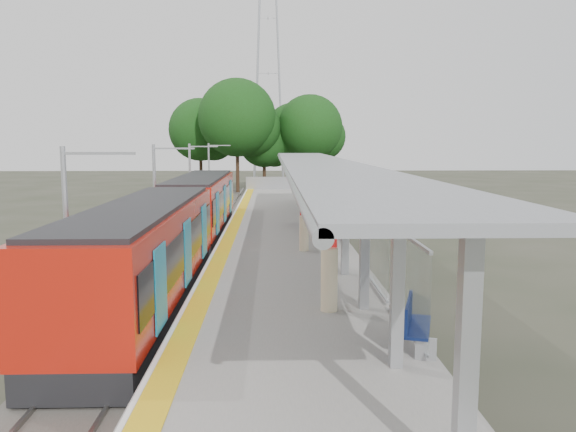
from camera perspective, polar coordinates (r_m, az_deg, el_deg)
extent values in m
cube|color=#59544C|center=(29.59, -9.40, -3.08)|extent=(3.00, 70.00, 0.24)
cube|color=gray|center=(29.25, -0.64, -2.34)|extent=(6.00, 50.00, 1.00)
cube|color=yellow|center=(29.24, -5.64, -1.36)|extent=(0.60, 50.00, 0.02)
cube|color=#9EA0A5|center=(53.91, -1.09, 3.37)|extent=(6.00, 0.10, 1.20)
cube|color=black|center=(18.47, -14.25, -7.98)|extent=(2.50, 13.50, 0.70)
cube|color=#B2180C|center=(18.12, -14.41, -3.09)|extent=(2.65, 13.50, 2.50)
cube|color=black|center=(18.11, -14.41, -2.94)|extent=(2.72, 12.96, 1.20)
cube|color=black|center=(17.93, -14.54, 1.00)|extent=(2.40, 12.82, 0.15)
cube|color=#0E6C8E|center=(17.89, -10.13, -3.59)|extent=(0.04, 1.30, 2.00)
cylinder|color=black|center=(14.23, -18.46, -14.16)|extent=(2.20, 0.70, 0.70)
cube|color=black|center=(32.09, -8.78, -1.28)|extent=(2.50, 13.50, 0.70)
cube|color=#B2180C|center=(31.88, -8.84, 1.57)|extent=(2.65, 13.50, 2.50)
cube|color=black|center=(31.88, -8.84, 1.65)|extent=(2.72, 12.96, 1.20)
cube|color=black|center=(31.78, -8.89, 3.90)|extent=(2.40, 12.83, 0.15)
cube|color=#0E6C8E|center=(31.76, -6.40, 1.31)|extent=(0.04, 1.30, 2.00)
cylinder|color=black|center=(27.52, -9.99, -3.40)|extent=(2.20, 0.70, 0.70)
cube|color=black|center=(24.99, -10.84, -0.69)|extent=(2.30, 0.80, 2.40)
cube|color=#9EA0A5|center=(7.76, 17.70, -13.71)|extent=(0.25, 0.25, 3.50)
cube|color=#9EA0A5|center=(11.43, 11.06, -6.61)|extent=(0.25, 0.25, 3.50)
cube|color=#9EA0A5|center=(15.27, 7.79, -2.97)|extent=(0.25, 0.25, 3.50)
cube|color=#9EA0A5|center=(19.18, 5.85, -0.80)|extent=(0.25, 0.25, 3.50)
cube|color=#9EA0A5|center=(23.11, 4.57, 0.64)|extent=(0.25, 0.25, 3.50)
cube|color=#9EA0A5|center=(27.07, 3.67, 1.65)|extent=(0.25, 0.25, 3.50)
cube|color=#9EA0A5|center=(31.04, 2.99, 2.41)|extent=(0.25, 0.25, 3.50)
cube|color=#9EA0A5|center=(35.01, 2.47, 3.00)|extent=(0.25, 0.25, 3.50)
cube|color=#9EA0A5|center=(38.99, 2.05, 3.46)|extent=(0.25, 0.25, 3.50)
cube|color=#9EA0A5|center=(42.97, 1.71, 3.84)|extent=(0.25, 0.25, 3.50)
cube|color=gray|center=(24.92, 3.20, 5.37)|extent=(3.20, 38.00, 0.16)
cylinder|color=#9EA0A5|center=(24.84, -0.38, 5.19)|extent=(0.24, 38.00, 0.24)
cube|color=silver|center=(13.61, 12.05, -6.73)|extent=(0.05, 3.70, 2.20)
cube|color=silver|center=(17.43, 8.96, -3.53)|extent=(0.05, 3.70, 2.20)
cube|color=silver|center=(25.24, 5.65, -0.05)|extent=(0.05, 3.70, 2.20)
cube|color=silver|center=(29.18, 4.67, 0.98)|extent=(0.05, 3.70, 2.20)
cube|color=silver|center=(37.10, 3.32, 2.39)|extent=(0.05, 3.70, 2.20)
cube|color=silver|center=(41.07, 2.85, 2.89)|extent=(0.05, 3.70, 2.20)
cylinder|color=#382316|center=(64.24, -8.83, 4.57)|extent=(0.36, 0.36, 4.59)
sphere|color=#144715|center=(64.17, -8.91, 8.67)|extent=(6.98, 6.98, 6.98)
cylinder|color=#382316|center=(59.61, -5.14, 4.77)|extent=(0.36, 0.36, 5.36)
sphere|color=#144715|center=(59.59, -5.21, 9.92)|extent=(8.14, 8.14, 8.14)
cylinder|color=#382316|center=(62.29, -2.42, 4.15)|extent=(0.36, 0.36, 3.70)
sphere|color=#144715|center=(62.18, -2.44, 7.56)|extent=(5.62, 5.62, 5.62)
cylinder|color=#382316|center=(63.17, 0.62, 4.51)|extent=(0.36, 0.36, 4.37)
sphere|color=#144715|center=(63.09, 0.62, 8.47)|extent=(6.64, 6.64, 6.64)
cylinder|color=#382316|center=(61.74, 2.21, 4.59)|extent=(0.36, 0.36, 4.71)
sphere|color=#144715|center=(61.68, 2.23, 8.96)|extent=(7.15, 7.15, 7.15)
cylinder|color=#9EA0A5|center=(17.08, -21.51, -2.48)|extent=(0.16, 0.16, 5.40)
cube|color=#9EA0A5|center=(16.53, -18.65, 6.05)|extent=(2.00, 0.08, 0.08)
cylinder|color=#9EA0A5|center=(28.55, -13.36, 1.67)|extent=(0.16, 0.16, 5.40)
cube|color=#9EA0A5|center=(28.23, -11.51, 6.74)|extent=(2.00, 0.08, 0.08)
cylinder|color=#9EA0A5|center=(40.33, -9.91, 3.42)|extent=(0.16, 0.16, 5.40)
cube|color=#9EA0A5|center=(40.10, -8.57, 7.00)|extent=(2.00, 0.08, 0.08)
cylinder|color=#9EA0A5|center=(52.21, -8.03, 4.37)|extent=(0.16, 0.16, 5.40)
cube|color=#9EA0A5|center=(52.04, -6.97, 7.13)|extent=(2.00, 0.08, 0.08)
cube|color=#0E1A48|center=(12.84, 13.08, -10.92)|extent=(0.96, 1.71, 0.07)
cube|color=#0E1A48|center=(12.69, 12.15, -9.57)|extent=(0.56, 1.59, 0.60)
cube|color=#9EA0A5|center=(12.33, 13.83, -12.98)|extent=(0.44, 0.19, 0.48)
cube|color=#9EA0A5|center=(13.52, 12.33, -11.07)|extent=(0.44, 0.19, 0.48)
cube|color=#0E1A48|center=(28.44, 4.41, -0.71)|extent=(0.77, 1.57, 0.06)
cube|color=#0E1A48|center=(28.38, 4.02, -0.11)|extent=(0.39, 1.48, 0.55)
cube|color=#9EA0A5|center=(27.88, 4.54, -1.35)|extent=(0.40, 0.15, 0.44)
cube|color=#9EA0A5|center=(29.06, 4.28, -0.99)|extent=(0.40, 0.15, 0.44)
cube|color=#0E1A48|center=(30.72, 2.05, -0.05)|extent=(0.49, 1.56, 0.06)
cube|color=#0E1A48|center=(30.66, 1.66, 0.52)|extent=(0.09, 1.55, 0.57)
cube|color=#9EA0A5|center=(30.14, 2.12, -0.65)|extent=(0.41, 0.07, 0.45)
cube|color=#9EA0A5|center=(31.36, 1.97, -0.33)|extent=(0.41, 0.07, 0.45)
cylinder|color=beige|center=(15.16, 4.21, -6.45)|extent=(0.46, 0.46, 1.72)
cube|color=red|center=(14.94, 4.25, -2.62)|extent=(0.39, 0.22, 0.29)
cylinder|color=beige|center=(23.40, 1.64, -1.77)|extent=(0.39, 0.39, 1.46)
cube|color=red|center=(23.28, 1.64, 0.36)|extent=(0.33, 0.20, 0.24)
cylinder|color=#9EA0A5|center=(29.82, 3.31, -0.20)|extent=(0.64, 0.64, 1.02)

